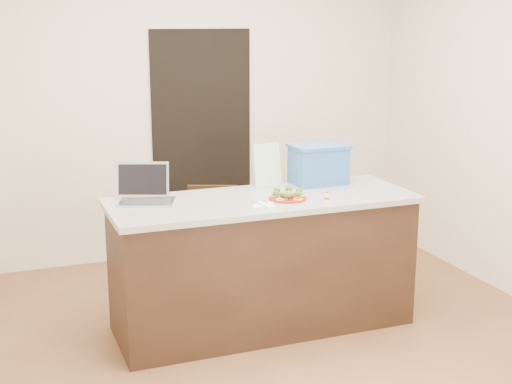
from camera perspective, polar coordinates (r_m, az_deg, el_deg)
name	(u,v)px	position (r m, az deg, el deg)	size (l,w,h in m)	color
ground	(276,340)	(4.85, 1.62, -11.73)	(4.00, 4.00, 0.00)	brown
room_shell	(278,96)	(4.41, 1.76, 7.66)	(4.00, 4.00, 4.00)	white
doorway	(202,144)	(6.38, -4.32, 3.88)	(0.90, 0.02, 2.00)	black
island	(263,262)	(4.89, 0.53, -5.66)	(2.06, 0.76, 0.92)	black
plate	(288,198)	(4.72, 2.54, -0.46)	(0.25, 0.25, 0.02)	maroon
meatballs	(288,194)	(4.71, 2.58, -0.19)	(0.10, 0.10, 0.04)	olive
broccoli	(288,192)	(4.71, 2.54, 0.01)	(0.22, 0.20, 0.04)	#1B4913
pepper_rings	(288,196)	(4.72, 2.54, -0.36)	(0.24, 0.25, 0.01)	yellow
napkin	(264,205)	(4.56, 0.61, -1.03)	(0.13, 0.13, 0.01)	white
fork	(260,204)	(4.57, 0.33, -0.95)	(0.04, 0.17, 0.00)	#BABBBF
knife	(269,204)	(4.56, 1.03, -0.96)	(0.02, 0.17, 0.01)	white
yogurt_bottle	(327,197)	(4.68, 5.68, -0.42)	(0.03, 0.03, 0.06)	silver
laptop	(145,191)	(4.71, -8.89, 0.07)	(0.41, 0.39, 0.25)	#ACABAF
leaflet	(268,165)	(5.03, 0.93, 2.14)	(0.22, 0.00, 0.31)	white
blue_box	(318,164)	(5.15, 5.02, 2.25)	(0.40, 0.29, 0.29)	#2A5798
chair	(217,235)	(5.41, -3.17, -3.48)	(0.49, 0.51, 0.85)	#321C0F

